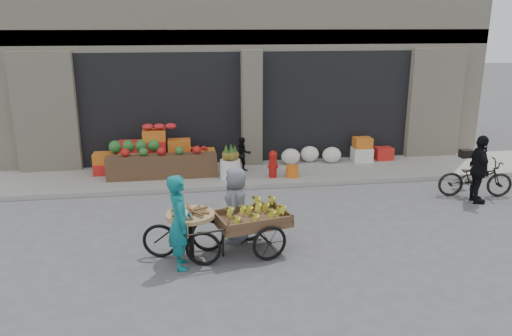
{
  "coord_description": "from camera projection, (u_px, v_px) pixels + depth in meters",
  "views": [
    {
      "loc": [
        -1.93,
        -8.61,
        3.96
      ],
      "look_at": [
        -0.46,
        1.12,
        1.1
      ],
      "focal_mm": 35.0,
      "sensor_mm": 36.0,
      "label": 1
    }
  ],
  "objects": [
    {
      "name": "vendor_grey",
      "position": [
        236.0,
        205.0,
        9.27
      ],
      "size": [
        0.63,
        0.8,
        1.43
      ],
      "primitive_type": "imported",
      "rotation": [
        0.0,
        0.0,
        -1.84
      ],
      "color": "slate",
      "rests_on": "ground"
    },
    {
      "name": "tricycle_cart",
      "position": [
        190.0,
        228.0,
        8.61
      ],
      "size": [
        1.46,
        0.98,
        0.95
      ],
      "rotation": [
        0.0,
        0.0,
        -0.19
      ],
      "color": "#9E7F51",
      "rests_on": "ground"
    },
    {
      "name": "orange_bucket",
      "position": [
        292.0,
        171.0,
        12.93
      ],
      "size": [
        0.32,
        0.32,
        0.3
      ],
      "primitive_type": "cylinder",
      "color": "orange",
      "rests_on": "sidewalk"
    },
    {
      "name": "building",
      "position": [
        238.0,
        42.0,
        16.25
      ],
      "size": [
        14.0,
        6.45,
        7.0
      ],
      "color": "beige",
      "rests_on": "ground"
    },
    {
      "name": "banana_cart",
      "position": [
        250.0,
        218.0,
        8.82
      ],
      "size": [
        2.28,
        1.33,
        0.9
      ],
      "rotation": [
        0.0,
        0.0,
        0.24
      ],
      "color": "brown",
      "rests_on": "ground"
    },
    {
      "name": "fire_hydrant",
      "position": [
        273.0,
        163.0,
        12.84
      ],
      "size": [
        0.22,
        0.22,
        0.71
      ],
      "color": "#A5140F",
      "rests_on": "sidewalk"
    },
    {
      "name": "fruit_display",
      "position": [
        162.0,
        153.0,
        13.17
      ],
      "size": [
        3.1,
        1.12,
        1.24
      ],
      "color": "red",
      "rests_on": "sidewalk"
    },
    {
      "name": "cyclist",
      "position": [
        479.0,
        169.0,
        11.26
      ],
      "size": [
        0.55,
        0.98,
        1.57
      ],
      "primitive_type": "imported",
      "rotation": [
        0.0,
        0.0,
        1.38
      ],
      "color": "black",
      "rests_on": "ground"
    },
    {
      "name": "right_bay_goods",
      "position": [
        343.0,
        152.0,
        14.28
      ],
      "size": [
        3.35,
        0.6,
        0.7
      ],
      "color": "silver",
      "rests_on": "sidewalk"
    },
    {
      "name": "seated_person",
      "position": [
        243.0,
        155.0,
        13.33
      ],
      "size": [
        0.51,
        0.43,
        0.93
      ],
      "primitive_type": "imported",
      "rotation": [
        0.0,
        0.0,
        0.17
      ],
      "color": "black",
      "rests_on": "sidewalk"
    },
    {
      "name": "ground",
      "position": [
        288.0,
        238.0,
        9.56
      ],
      "size": [
        80.0,
        80.0,
        0.0
      ],
      "primitive_type": "plane",
      "color": "#424244",
      "rests_on": "ground"
    },
    {
      "name": "bicycle",
      "position": [
        475.0,
        178.0,
        11.76
      ],
      "size": [
        1.8,
        0.91,
        0.9
      ],
      "primitive_type": "imported",
      "rotation": [
        0.0,
        0.0,
        1.38
      ],
      "color": "black",
      "rests_on": "ground"
    },
    {
      "name": "vendor_woman",
      "position": [
        180.0,
        222.0,
        8.22
      ],
      "size": [
        0.44,
        0.62,
        1.62
      ],
      "primitive_type": "imported",
      "rotation": [
        0.0,
        0.0,
        1.66
      ],
      "color": "#0E646C",
      "rests_on": "ground"
    },
    {
      "name": "sidewalk",
      "position": [
        256.0,
        174.0,
        13.44
      ],
      "size": [
        18.0,
        2.2,
        0.12
      ],
      "primitive_type": "cube",
      "color": "gray",
      "rests_on": "ground"
    },
    {
      "name": "pineapple_bin",
      "position": [
        230.0,
        169.0,
        12.77
      ],
      "size": [
        0.52,
        0.52,
        0.5
      ],
      "primitive_type": "cylinder",
      "color": "silver",
      "rests_on": "sidewalk"
    }
  ]
}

